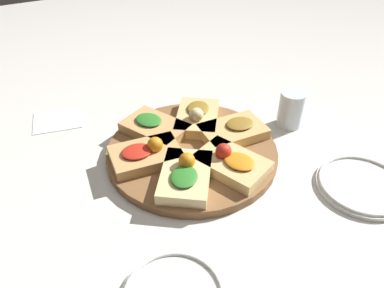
% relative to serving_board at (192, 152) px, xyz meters
% --- Properties ---
extents(ground_plane, '(3.00, 3.00, 0.00)m').
position_rel_serving_board_xyz_m(ground_plane, '(0.00, 0.00, -0.01)').
color(ground_plane, silver).
extents(serving_board, '(0.43, 0.43, 0.02)m').
position_rel_serving_board_xyz_m(serving_board, '(0.00, 0.00, 0.00)').
color(serving_board, brown).
rests_on(serving_board, ground_plane).
extents(focaccia_slice_0, '(0.18, 0.20, 0.06)m').
position_rel_serving_board_xyz_m(focaccia_slice_0, '(0.07, 0.10, 0.03)').
color(focaccia_slice_0, '#E5C689').
rests_on(focaccia_slice_0, serving_board).
extents(focaccia_slice_1, '(0.17, 0.19, 0.06)m').
position_rel_serving_board_xyz_m(focaccia_slice_1, '(-0.05, 0.11, 0.03)').
color(focaccia_slice_1, '#DBB775').
rests_on(focaccia_slice_1, serving_board).
extents(focaccia_slice_2, '(0.17, 0.11, 0.04)m').
position_rel_serving_board_xyz_m(focaccia_slice_2, '(-0.12, 0.00, 0.03)').
color(focaccia_slice_2, tan).
rests_on(focaccia_slice_2, serving_board).
extents(focaccia_slice_3, '(0.18, 0.20, 0.06)m').
position_rel_serving_board_xyz_m(focaccia_slice_3, '(-0.07, -0.10, 0.03)').
color(focaccia_slice_3, '#DBB775').
rests_on(focaccia_slice_3, serving_board).
extents(focaccia_slice_4, '(0.17, 0.20, 0.04)m').
position_rel_serving_board_xyz_m(focaccia_slice_4, '(0.06, -0.11, 0.03)').
color(focaccia_slice_4, tan).
rests_on(focaccia_slice_4, serving_board).
extents(focaccia_slice_5, '(0.17, 0.12, 0.06)m').
position_rel_serving_board_xyz_m(focaccia_slice_5, '(0.12, -0.01, 0.03)').
color(focaccia_slice_5, tan).
rests_on(focaccia_slice_5, serving_board).
extents(plate_left, '(0.21, 0.21, 0.02)m').
position_rel_serving_board_xyz_m(plate_left, '(-0.30, 0.28, -0.00)').
color(plate_left, white).
rests_on(plate_left, ground_plane).
extents(water_glass, '(0.07, 0.07, 0.10)m').
position_rel_serving_board_xyz_m(water_glass, '(-0.31, 0.00, 0.04)').
color(water_glass, silver).
rests_on(water_glass, ground_plane).
extents(napkin_stack, '(0.15, 0.14, 0.00)m').
position_rel_serving_board_xyz_m(napkin_stack, '(0.28, -0.32, -0.01)').
color(napkin_stack, white).
rests_on(napkin_stack, ground_plane).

